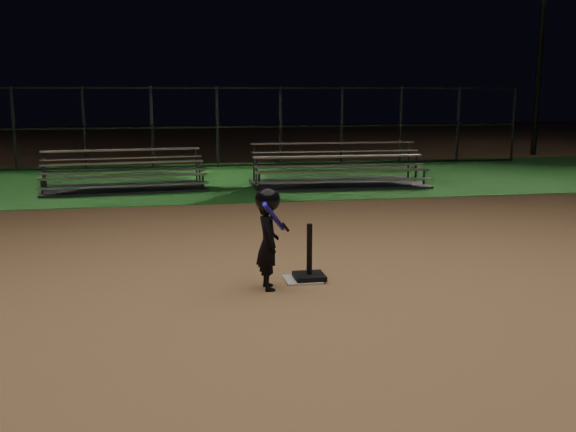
% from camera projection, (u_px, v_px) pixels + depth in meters
% --- Properties ---
extents(ground, '(80.00, 80.00, 0.00)m').
position_uv_depth(ground, '(302.00, 280.00, 8.51)').
color(ground, '#AE7D4F').
rests_on(ground, ground).
extents(grass_strip, '(60.00, 8.00, 0.01)m').
position_uv_depth(grass_strip, '(227.00, 179.00, 18.17)').
color(grass_strip, '#1C571C').
rests_on(grass_strip, ground).
extents(home_plate, '(0.45, 0.45, 0.02)m').
position_uv_depth(home_plate, '(302.00, 280.00, 8.50)').
color(home_plate, beige).
rests_on(home_plate, ground).
extents(batting_tee, '(0.38, 0.38, 0.71)m').
position_uv_depth(batting_tee, '(309.00, 269.00, 8.49)').
color(batting_tee, black).
rests_on(batting_tee, home_plate).
extents(child_batter, '(0.43, 0.63, 1.25)m').
position_uv_depth(child_batter, '(268.00, 235.00, 8.03)').
color(child_batter, black).
rests_on(child_batter, ground).
extents(bleacher_left, '(4.00, 2.22, 0.94)m').
position_uv_depth(bleacher_left, '(124.00, 182.00, 16.23)').
color(bleacher_left, silver).
rests_on(bleacher_left, ground).
extents(bleacher_right, '(4.38, 2.23, 1.06)m').
position_uv_depth(bleacher_right, '(338.00, 177.00, 16.99)').
color(bleacher_right, '#AEAFB3').
rests_on(bleacher_right, ground).
extents(backstop_fence, '(20.08, 0.08, 2.50)m').
position_uv_depth(backstop_fence, '(217.00, 127.00, 20.83)').
color(backstop_fence, '#38383D').
rests_on(backstop_fence, ground).
extents(light_pole_right, '(0.90, 0.53, 8.30)m').
position_uv_depth(light_pole_right, '(543.00, 18.00, 24.19)').
color(light_pole_right, '#2D2D30').
rests_on(light_pole_right, ground).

